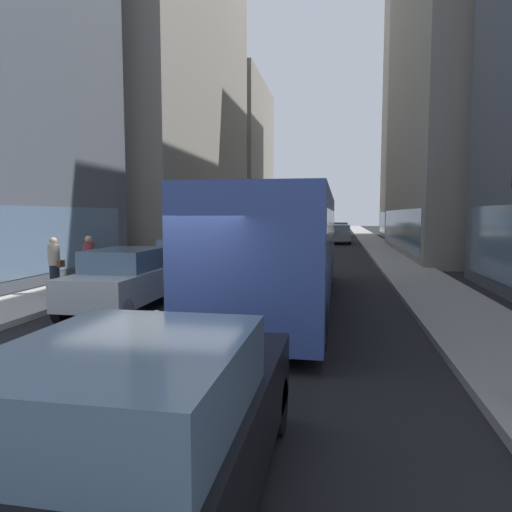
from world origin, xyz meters
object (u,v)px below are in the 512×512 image
object	(u,v)px
pedestrian_in_coat	(89,262)
box_truck	(265,226)
car_red_coupe	(247,242)
car_blue_hatchback	(191,259)
car_yellow_taxi	(340,229)
car_silver_sedan	(129,278)
pedestrian_with_handbag	(55,265)
dalmatian_dog	(150,325)
car_grey_wagon	(340,234)
car_black_suv	(139,438)
transit_bus	(285,241)

from	to	relation	value
pedestrian_in_coat	box_truck	bearing A→B (deg)	83.30
car_red_coupe	car_blue_hatchback	size ratio (longest dim) A/B	0.94
car_red_coupe	car_yellow_taxi	world-z (taller)	same
car_blue_hatchback	box_truck	size ratio (longest dim) A/B	0.63
car_silver_sedan	pedestrian_in_coat	distance (m)	3.20
car_yellow_taxi	pedestrian_with_handbag	distance (m)	40.82
car_red_coupe	dalmatian_dog	world-z (taller)	car_red_coupe
box_truck	pedestrian_in_coat	size ratio (longest dim) A/B	4.44
car_red_coupe	pedestrian_in_coat	size ratio (longest dim) A/B	2.64
dalmatian_dog	pedestrian_with_handbag	distance (m)	6.82
car_silver_sedan	car_grey_wagon	world-z (taller)	same
car_silver_sedan	pedestrian_with_handbag	xyz separation A→B (m)	(-2.90, 1.06, 0.19)
car_black_suv	car_silver_sedan	bearing A→B (deg)	116.37
car_silver_sedan	car_blue_hatchback	bearing A→B (deg)	90.00
dalmatian_dog	car_silver_sedan	bearing A→B (deg)	120.88
box_truck	pedestrian_with_handbag	bearing A→B (deg)	-97.70
box_truck	transit_bus	bearing A→B (deg)	-79.28
car_silver_sedan	dalmatian_dog	bearing A→B (deg)	-59.12
car_red_coupe	car_grey_wagon	world-z (taller)	same
car_black_suv	pedestrian_with_handbag	xyz separation A→B (m)	(-6.90, 9.12, 0.19)
car_red_coupe	car_black_suv	xyz separation A→B (m)	(4.00, -23.95, 0.00)
car_blue_hatchback	car_silver_sedan	xyz separation A→B (m)	(0.00, -5.13, -0.00)
car_silver_sedan	dalmatian_dog	distance (m)	4.13
car_grey_wagon	pedestrian_with_handbag	bearing A→B (deg)	-107.07
dalmatian_dog	car_red_coupe	bearing A→B (deg)	96.21
car_red_coupe	car_black_suv	size ratio (longest dim) A/B	0.98
car_silver_sedan	car_black_suv	size ratio (longest dim) A/B	1.02
car_red_coupe	car_blue_hatchback	xyz separation A→B (m)	(-0.00, -10.75, 0.00)
transit_bus	car_blue_hatchback	world-z (taller)	transit_bus
box_truck	dalmatian_dog	distance (m)	26.17
pedestrian_with_handbag	car_black_suv	bearing A→B (deg)	-52.89
car_blue_hatchback	pedestrian_with_handbag	world-z (taller)	pedestrian_with_handbag
box_truck	dalmatian_dog	xyz separation A→B (m)	(2.11, -26.05, -1.15)
car_yellow_taxi	pedestrian_in_coat	bearing A→B (deg)	-101.63
transit_bus	box_truck	xyz separation A→B (m)	(-4.00, 21.12, -0.11)
car_silver_sedan	car_yellow_taxi	xyz separation A→B (m)	(5.60, 40.98, -0.00)
pedestrian_with_handbag	car_yellow_taxi	bearing A→B (deg)	77.97
pedestrian_in_coat	transit_bus	bearing A→B (deg)	-6.37
car_blue_hatchback	car_yellow_taxi	bearing A→B (deg)	81.12
transit_bus	pedestrian_with_handbag	xyz separation A→B (m)	(-6.90, -0.34, -0.76)
car_black_suv	dalmatian_dog	size ratio (longest dim) A/B	4.73
dalmatian_dog	pedestrian_in_coat	distance (m)	7.24
box_truck	car_blue_hatchback	bearing A→B (deg)	-90.00
car_blue_hatchback	dalmatian_dog	distance (m)	8.92
car_black_suv	pedestrian_in_coat	bearing A→B (deg)	122.14
car_blue_hatchback	car_silver_sedan	bearing A→B (deg)	-90.00
car_red_coupe	car_yellow_taxi	bearing A→B (deg)	77.42
car_grey_wagon	pedestrian_with_handbag	world-z (taller)	pedestrian_with_handbag
transit_bus	dalmatian_dog	xyz separation A→B (m)	(-1.89, -4.93, -1.26)
car_silver_sedan	pedestrian_with_handbag	size ratio (longest dim) A/B	2.75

